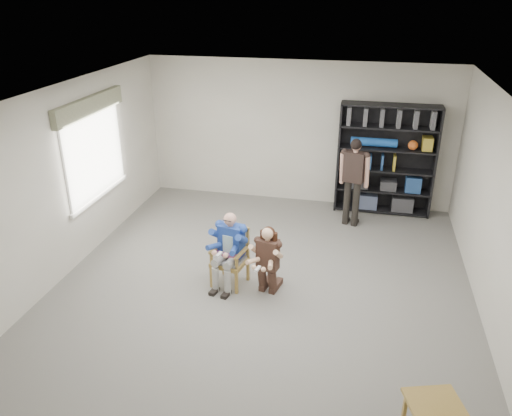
% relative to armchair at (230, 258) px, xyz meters
% --- Properties ---
extents(room_shell, '(6.00, 7.00, 2.80)m').
position_rel_armchair_xyz_m(room_shell, '(0.49, -0.12, 0.96)').
color(room_shell, beige).
rests_on(room_shell, ground).
extents(floor, '(6.00, 7.00, 0.01)m').
position_rel_armchair_xyz_m(floor, '(0.49, -0.12, -0.44)').
color(floor, slate).
rests_on(floor, ground).
extents(window_left, '(0.16, 2.00, 1.75)m').
position_rel_armchair_xyz_m(window_left, '(-2.46, 0.88, 1.19)').
color(window_left, white).
rests_on(window_left, room_shell).
extents(armchair, '(0.60, 0.59, 0.88)m').
position_rel_armchair_xyz_m(armchair, '(0.00, 0.00, 0.00)').
color(armchair, olive).
rests_on(armchair, floor).
extents(seated_man, '(0.62, 0.77, 1.15)m').
position_rel_armchair_xyz_m(seated_man, '(0.00, -0.00, 0.13)').
color(seated_man, navy).
rests_on(seated_man, floor).
extents(kneeling_woman, '(0.57, 0.78, 1.05)m').
position_rel_armchair_xyz_m(kneeling_woman, '(0.58, -0.12, 0.08)').
color(kneeling_woman, '#3D2B1D').
rests_on(kneeling_woman, floor).
extents(bookshelf, '(1.80, 0.38, 2.10)m').
position_rel_armchair_xyz_m(bookshelf, '(2.19, 3.16, 0.61)').
color(bookshelf, black).
rests_on(bookshelf, floor).
extents(standing_man, '(0.56, 0.40, 1.64)m').
position_rel_armchair_xyz_m(standing_man, '(1.63, 2.42, 0.38)').
color(standing_man, black).
rests_on(standing_man, floor).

